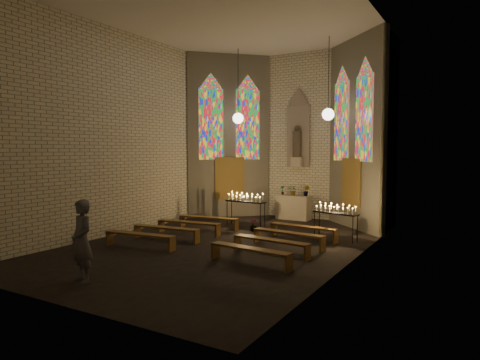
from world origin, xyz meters
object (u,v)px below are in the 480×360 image
Objects in this scene: votive_stand_left at (246,199)px; votive_stand_right at (336,211)px; altar at (293,207)px; aisle_flower_pot at (253,225)px; visitor at (82,241)px.

votive_stand_left is 1.07× the size of votive_stand_right.
altar is 0.90× the size of votive_stand_right.
aisle_flower_pot is 0.29× the size of votive_stand_right.
votive_stand_right reaches higher than altar.
votive_stand_left is at bearing -177.19° from votive_stand_right.
votive_stand_right is at bearing -48.29° from altar.
votive_stand_left is (-0.97, -2.37, 0.53)m from altar.
votive_stand_right is 0.85× the size of visitor.
aisle_flower_pot is 3.09m from votive_stand_right.
visitor is (-0.45, -7.09, 0.69)m from aisle_flower_pot.
aisle_flower_pot is at bearing -41.55° from votive_stand_left.
votive_stand_left reaches higher than altar.
altar reaches higher than aisle_flower_pot.
altar is 2.62m from votive_stand_left.
votive_stand_left is 0.91× the size of visitor.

